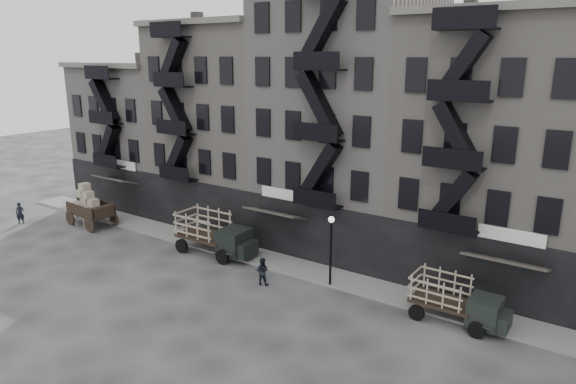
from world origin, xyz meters
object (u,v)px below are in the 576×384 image
Objects in this scene: pedestrian_west at (20,213)px; stake_truck_east at (456,298)px; horse at (79,217)px; stake_truck_west at (214,231)px; wagon at (89,201)px; pedestrian_mid at (262,271)px.

stake_truck_east is at bearing -38.19° from pedestrian_west.
stake_truck_west is at bearing -92.40° from horse.
wagon is 5.82m from pedestrian_west.
stake_truck_west is at bearing 9.29° from wagon.
pedestrian_west is (-33.22, -3.99, -0.49)m from stake_truck_east.
wagon is 17.75m from pedestrian_mid.
stake_truck_east is 10.84m from pedestrian_mid.
horse is 0.33× the size of stake_truck_west.
pedestrian_mid is at bearing -21.15° from stake_truck_west.
pedestrian_mid is (18.08, -0.22, 0.01)m from horse.
pedestrian_mid is (22.58, 2.01, -0.04)m from pedestrian_west.
wagon is (0.39, 0.75, 1.13)m from horse.
pedestrian_west is at bearing -12.97° from pedestrian_mid.
wagon is 0.72× the size of stake_truck_west.
horse is 28.78m from stake_truck_east.
stake_truck_west reaches higher than pedestrian_mid.
wagon is 2.53× the size of pedestrian_mid.
horse is at bearing -18.73° from pedestrian_mid.
pedestrian_west is at bearing -144.27° from wagon.
pedestrian_mid is at bearing -101.14° from horse.
horse is at bearing -112.86° from wagon.
wagon is at bearing -176.55° from stake_truck_west.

